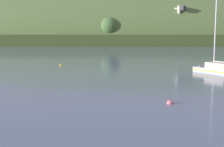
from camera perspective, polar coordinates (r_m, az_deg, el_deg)
name	(u,v)px	position (r m, az deg, el deg)	size (l,w,h in m)	color
far_shoreline_hill	(178,44)	(196.04, 12.36, 5.51)	(547.28, 90.46, 65.55)	#3C4E24
dockside_crane	(178,26)	(169.32, 12.36, 8.69)	(12.56, 10.77, 21.40)	#4C4C51
sailboat_midwater_white	(213,71)	(51.11, 18.54, 0.39)	(7.72, 9.17, 13.83)	#ADB2BC
mooring_buoy_midchannel	(170,104)	(27.73, 10.84, -5.57)	(0.62, 0.62, 0.70)	#E06675
mooring_buoy_off_fishing_boat	(61,66)	(60.80, -9.57, 1.48)	(0.56, 0.56, 0.64)	yellow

